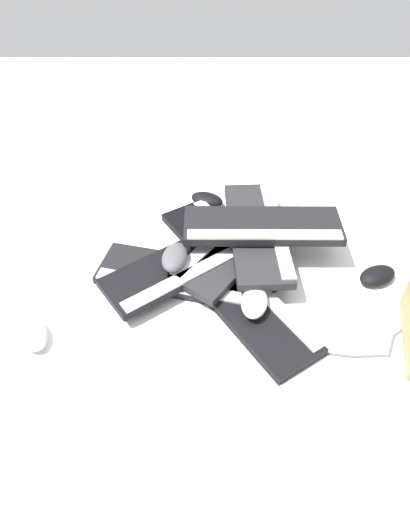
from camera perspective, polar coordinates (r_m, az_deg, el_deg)
ground_plane at (r=1.33m, az=-2.13°, el=-0.30°), size 3.20×3.20×0.00m
keyboard_0 at (r=1.26m, az=-3.48°, el=-2.50°), size 0.46×0.25×0.03m
keyboard_1 at (r=1.19m, az=5.33°, el=-6.17°), size 0.37×0.45×0.03m
keyboard_2 at (r=1.35m, az=1.95°, el=1.11°), size 0.36×0.45×0.03m
keyboard_3 at (r=1.31m, az=3.76°, el=1.38°), size 0.38×0.44×0.03m
keyboard_4 at (r=1.32m, az=6.57°, el=3.08°), size 0.17×0.45×0.03m
keyboard_5 at (r=1.25m, az=-2.94°, el=-1.15°), size 0.44×0.38×0.03m
keyboard_6 at (r=1.29m, az=7.21°, el=3.72°), size 0.44×0.15×0.03m
mouse_0 at (r=1.34m, az=20.74°, el=-2.30°), size 0.13×0.11×0.04m
mouse_1 at (r=1.22m, az=-3.82°, el=-0.13°), size 0.09×0.12×0.04m
mouse_2 at (r=1.52m, az=0.25°, el=7.07°), size 0.13×0.11×0.04m
mouse_3 at (r=1.16m, az=6.18°, el=-5.71°), size 0.08×0.12×0.04m
mouse_4 at (r=1.20m, az=-20.73°, el=-9.16°), size 0.11×0.13×0.04m
cable_0 at (r=1.27m, az=23.06°, el=-7.38°), size 0.59×0.27×0.01m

